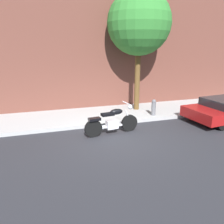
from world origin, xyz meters
TOP-DOWN VIEW (x-y plane):
  - ground_plane at (0.00, 0.00)m, footprint 60.00×60.00m
  - sidewalk at (0.00, 2.63)m, footprint 19.66×2.74m
  - building_facade at (0.00, 4.25)m, footprint 19.66×0.50m
  - motorcycle at (-0.10, 0.38)m, footprint 2.18×0.70m
  - street_tree at (2.01, 2.92)m, footprint 3.00×3.00m
  - fire_hydrant at (2.35, 1.69)m, footprint 0.20×0.20m

SIDE VIEW (x-z plane):
  - ground_plane at x=0.00m, z-range 0.00..0.00m
  - sidewalk at x=0.00m, z-range 0.00..0.14m
  - fire_hydrant at x=2.35m, z-range 0.00..0.91m
  - motorcycle at x=-0.10m, z-range -0.10..1.06m
  - street_tree at x=2.01m, z-range 1.38..7.19m
  - building_facade at x=0.00m, z-range 0.00..8.66m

